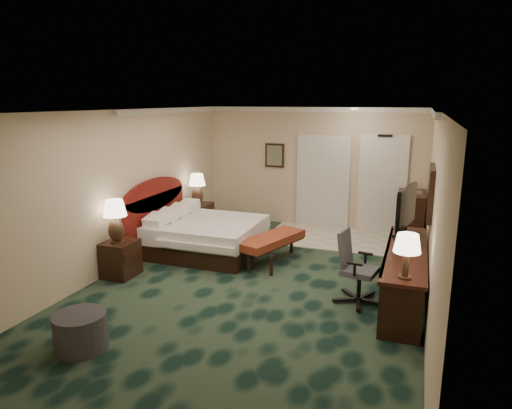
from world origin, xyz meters
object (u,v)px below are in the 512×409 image
(ottoman, at_px, (80,331))
(desk, at_px, (404,276))
(tv, at_px, (406,212))
(nightstand_far, at_px, (199,218))
(lamp_near, at_px, (116,221))
(bed_bench, at_px, (271,249))
(nightstand_near, at_px, (121,259))
(bed, at_px, (207,237))
(desk_chair, at_px, (360,268))
(lamp_far, at_px, (197,189))
(minibar, at_px, (410,217))

(ottoman, bearing_deg, desk, 37.51)
(ottoman, height_order, tv, tv)
(nightstand_far, height_order, lamp_near, lamp_near)
(lamp_near, height_order, bed_bench, lamp_near)
(ottoman, bearing_deg, nightstand_near, 114.50)
(bed, distance_m, nightstand_far, 1.44)
(nightstand_near, distance_m, desk_chair, 3.85)
(lamp_near, height_order, lamp_far, lamp_far)
(desk, height_order, desk_chair, desk_chair)
(nightstand_near, relative_size, tv, 0.58)
(ottoman, bearing_deg, nightstand_far, 100.82)
(lamp_far, height_order, minibar, lamp_far)
(bed, height_order, lamp_far, lamp_far)
(nightstand_far, distance_m, minibar, 4.49)
(ottoman, height_order, desk_chair, desk_chair)
(nightstand_far, bearing_deg, desk, -26.31)
(nightstand_far, bearing_deg, ottoman, -79.18)
(lamp_near, relative_size, desk, 0.27)
(lamp_near, bearing_deg, minibar, 39.41)
(desk, height_order, minibar, minibar)
(lamp_near, xyz_separation_m, tv, (4.40, 1.38, 0.21))
(lamp_far, bearing_deg, nightstand_far, 105.25)
(nightstand_far, bearing_deg, tv, -18.33)
(minibar, bearing_deg, lamp_near, -140.59)
(bed, relative_size, tv, 1.91)
(lamp_far, relative_size, bed_bench, 0.47)
(tv, bearing_deg, ottoman, -123.84)
(lamp_near, distance_m, lamp_far, 2.78)
(desk_chair, bearing_deg, tv, 72.34)
(bed, relative_size, bed_bench, 1.34)
(bed_bench, bearing_deg, nightstand_far, 167.71)
(lamp_near, relative_size, bed_bench, 0.49)
(bed_bench, relative_size, ottoman, 2.37)
(bed_bench, relative_size, tv, 1.42)
(tv, bearing_deg, lamp_far, 173.51)
(lamp_far, xyz_separation_m, tv, (4.35, -1.39, 0.19))
(ottoman, distance_m, minibar, 6.68)
(nightstand_far, distance_m, bed_bench, 2.49)
(nightstand_near, xyz_separation_m, desk_chair, (3.84, 0.31, 0.23))
(lamp_near, xyz_separation_m, minibar, (4.44, 3.65, -0.43))
(nightstand_far, bearing_deg, bed_bench, -31.75)
(bed, height_order, tv, tv)
(lamp_far, distance_m, bed_bench, 2.56)
(bed_bench, relative_size, desk_chair, 1.38)
(minibar, bearing_deg, bed_bench, -136.99)
(lamp_near, bearing_deg, nightstand_near, 59.71)
(lamp_far, xyz_separation_m, desk_chair, (3.81, -2.43, -0.45))
(lamp_near, bearing_deg, nightstand_far, 89.27)
(desk, bearing_deg, nightstand_far, 153.69)
(minibar, bearing_deg, desk_chair, -100.09)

